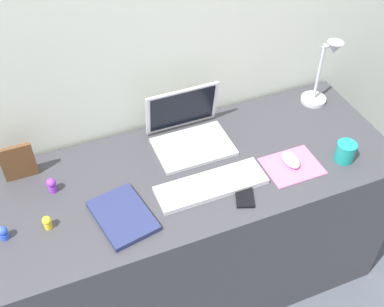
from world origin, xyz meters
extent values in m
plane|color=#474C56|center=(0.00, 0.00, 0.00)|extent=(6.00, 6.00, 0.00)
cube|color=beige|center=(0.00, 0.35, 0.83)|extent=(2.87, 0.05, 1.66)
cube|color=#38383D|center=(0.00, 0.00, 0.37)|extent=(1.67, 0.62, 0.74)
cube|color=silver|center=(0.09, 0.12, 0.75)|extent=(0.30, 0.21, 0.01)
cube|color=silver|center=(0.09, 0.24, 0.85)|extent=(0.30, 0.04, 0.20)
cube|color=black|center=(0.09, 0.23, 0.85)|extent=(0.27, 0.03, 0.17)
cube|color=silver|center=(0.07, -0.10, 0.75)|extent=(0.41, 0.13, 0.02)
cube|color=pink|center=(0.40, -0.12, 0.74)|extent=(0.21, 0.17, 0.00)
ellipsoid|color=silver|center=(0.40, -0.11, 0.76)|extent=(0.06, 0.10, 0.03)
cube|color=black|center=(0.16, -0.18, 0.74)|extent=(0.11, 0.14, 0.01)
cylinder|color=#B7B7BC|center=(0.70, 0.20, 0.75)|extent=(0.11, 0.11, 0.02)
cylinder|color=#B7B7BC|center=(0.70, 0.20, 0.89)|extent=(0.01, 0.01, 0.27)
cylinder|color=#B7B7BC|center=(0.70, 0.17, 1.04)|extent=(0.01, 0.09, 0.07)
cone|color=#B7B7BC|center=(0.70, 0.14, 1.04)|extent=(0.06, 0.06, 0.05)
cube|color=navy|center=(-0.27, -0.12, 0.75)|extent=(0.21, 0.27, 0.02)
cube|color=brown|center=(-0.56, 0.21, 0.81)|extent=(0.12, 0.02, 0.15)
cylinder|color=teal|center=(0.60, -0.16, 0.78)|extent=(0.08, 0.08, 0.08)
cylinder|color=yellow|center=(-0.52, -0.07, 0.75)|extent=(0.03, 0.03, 0.02)
sphere|color=yellow|center=(-0.52, -0.07, 0.78)|extent=(0.03, 0.03, 0.03)
cylinder|color=blue|center=(-0.66, -0.06, 0.75)|extent=(0.03, 0.03, 0.02)
sphere|color=blue|center=(-0.66, -0.06, 0.78)|extent=(0.03, 0.03, 0.03)
cylinder|color=purple|center=(-0.47, 0.09, 0.76)|extent=(0.03, 0.03, 0.03)
sphere|color=purple|center=(-0.47, 0.09, 0.78)|extent=(0.03, 0.03, 0.03)
camera|label=1|loc=(-0.45, -1.19, 2.05)|focal=45.37mm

